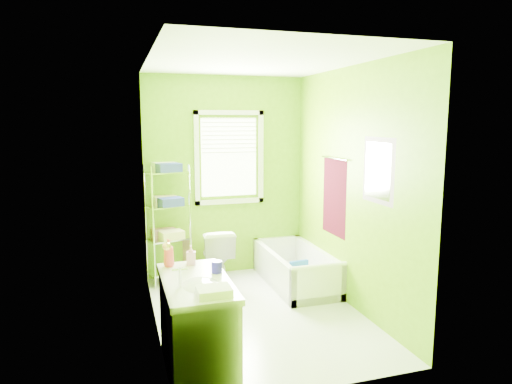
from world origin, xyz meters
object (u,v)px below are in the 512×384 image
object	(u,v)px
wire_shelf_unit	(169,210)
vanity	(197,323)
bathtub	(296,273)
toilet	(217,255)

from	to	relation	value
wire_shelf_unit	vanity	bearing A→B (deg)	-90.84
bathtub	wire_shelf_unit	size ratio (longest dim) A/B	0.94
bathtub	wire_shelf_unit	distance (m)	1.77
bathtub	wire_shelf_unit	bearing A→B (deg)	158.59
toilet	wire_shelf_unit	world-z (taller)	wire_shelf_unit
vanity	wire_shelf_unit	size ratio (longest dim) A/B	0.68
bathtub	vanity	distance (m)	2.23
toilet	bathtub	bearing A→B (deg)	160.07
toilet	vanity	bearing A→B (deg)	77.36
toilet	wire_shelf_unit	xyz separation A→B (m)	(-0.57, 0.18, 0.57)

